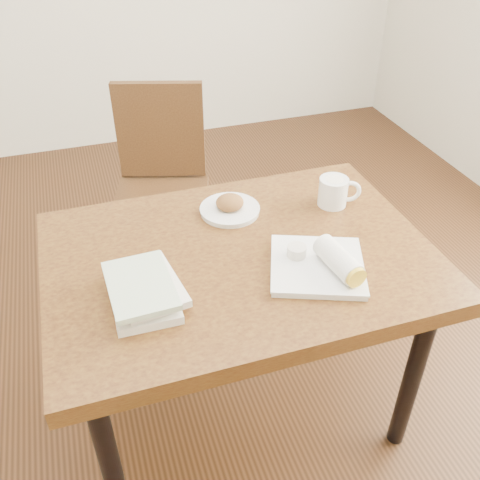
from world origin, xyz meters
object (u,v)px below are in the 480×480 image
object	(u,v)px
table	(240,273)
book_stack	(144,290)
plate_burrito	(324,264)
chair_far	(161,177)
coffee_mug	(334,191)
plate_scone	(230,207)

from	to	relation	value
table	book_stack	size ratio (longest dim) A/B	4.29
plate_burrito	chair_far	bearing A→B (deg)	105.43
chair_far	book_stack	bearing A→B (deg)	-102.82
chair_far	book_stack	size ratio (longest dim) A/B	3.41
book_stack	chair_far	bearing A→B (deg)	77.18
table	coffee_mug	xyz separation A→B (m)	(0.40, 0.17, 0.14)
table	plate_burrito	world-z (taller)	plate_burrito
plate_burrito	plate_scone	bearing A→B (deg)	113.32
table	plate_burrito	distance (m)	0.29
book_stack	coffee_mug	bearing A→B (deg)	21.56
plate_burrito	book_stack	size ratio (longest dim) A/B	1.28
table	chair_far	world-z (taller)	chair_far
plate_scone	book_stack	xyz separation A→B (m)	(-0.36, -0.35, 0.01)
table	plate_scone	xyz separation A→B (m)	(0.04, 0.23, 0.10)
table	book_stack	world-z (taller)	book_stack
chair_far	table	bearing A→B (deg)	-84.54
table	book_stack	distance (m)	0.36
table	book_stack	xyz separation A→B (m)	(-0.32, -0.12, 0.12)
coffee_mug	book_stack	bearing A→B (deg)	-158.44
table	plate_scone	distance (m)	0.26
plate_burrito	book_stack	world-z (taller)	plate_burrito
chair_far	book_stack	xyz separation A→B (m)	(-0.23, -1.02, 0.24)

